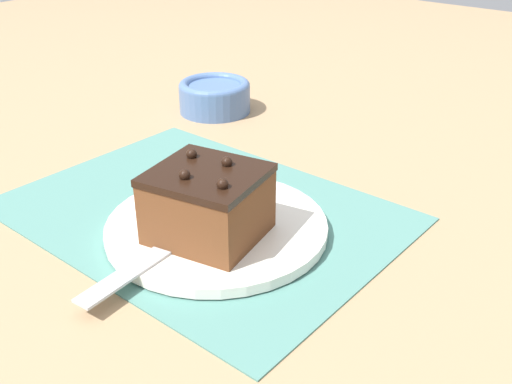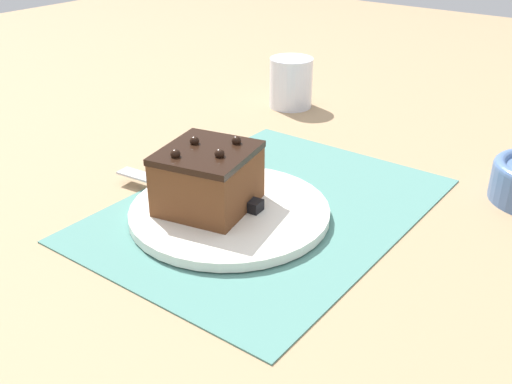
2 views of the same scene
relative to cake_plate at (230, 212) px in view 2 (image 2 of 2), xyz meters
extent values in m
plane|color=#9E7F5B|center=(0.05, -0.02, -0.01)|extent=(3.00, 3.00, 0.00)
cube|color=slate|center=(0.05, -0.02, -0.01)|extent=(0.46, 0.34, 0.00)
cylinder|color=white|center=(0.00, 0.00, 0.00)|extent=(0.25, 0.25, 0.01)
cube|color=brown|center=(-0.01, 0.02, 0.04)|extent=(0.13, 0.12, 0.07)
cube|color=black|center=(-0.01, 0.02, 0.08)|extent=(0.13, 0.13, 0.01)
sphere|color=black|center=(-0.05, 0.04, 0.09)|extent=(0.01, 0.01, 0.01)
sphere|color=black|center=(-0.02, 0.00, 0.09)|extent=(0.01, 0.01, 0.01)
sphere|color=black|center=(-0.01, 0.05, 0.09)|extent=(0.01, 0.01, 0.01)
sphere|color=black|center=(0.03, 0.01, 0.09)|extent=(0.01, 0.01, 0.01)
cube|color=black|center=(0.01, 0.00, 0.01)|extent=(0.03, 0.08, 0.01)
cube|color=#B7BABF|center=(0.00, 0.11, 0.01)|extent=(0.04, 0.16, 0.00)
cylinder|color=white|center=(0.41, 0.18, 0.04)|extent=(0.08, 0.08, 0.09)
camera|label=1|loc=(-0.41, 0.42, 0.35)|focal=42.00mm
camera|label=2|loc=(-0.51, -0.42, 0.37)|focal=42.00mm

